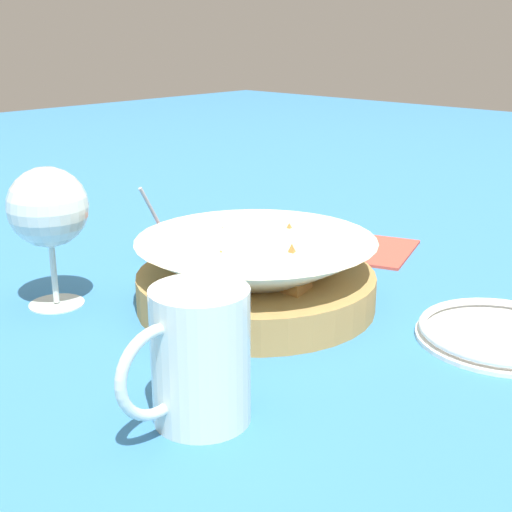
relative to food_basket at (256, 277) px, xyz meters
The scene contains 7 objects.
ground_plane 0.06m from the food_basket, 129.14° to the left, with size 4.00×4.00×0.00m, color teal.
food_basket is the anchor object (origin of this frame).
sauce_cup 0.21m from the food_basket, 101.65° to the right, with size 0.07×0.06×0.11m.
wine_glass 0.24m from the food_basket, 47.82° to the right, with size 0.09×0.09×0.16m.
beer_mug 0.25m from the food_basket, 32.84° to the left, with size 0.12×0.08×0.11m.
side_plate 0.27m from the food_basket, 112.62° to the left, with size 0.17×0.17×0.01m.
napkin 0.27m from the food_basket, behind, with size 0.16×0.12×0.01m.
Camera 1 is at (0.58, 0.48, 0.31)m, focal length 50.00 mm.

